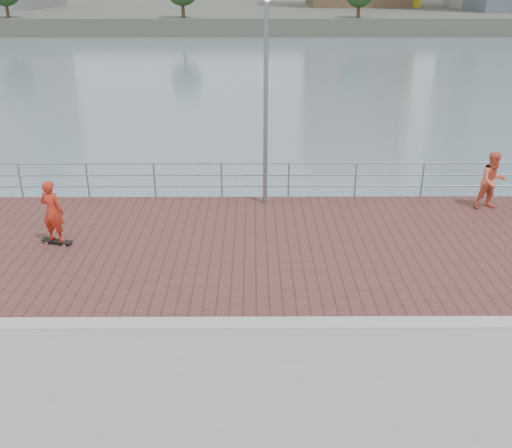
{
  "coord_description": "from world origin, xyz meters",
  "views": [
    {
      "loc": [
        -0.06,
        -9.5,
        6.38
      ],
      "look_at": [
        0.0,
        2.0,
        1.3
      ],
      "focal_mm": 40.0,
      "sensor_mm": 36.0,
      "label": 1
    }
  ],
  "objects_px": {
    "street_lamp": "(267,46)",
    "bystander": "(493,181)",
    "guardrail": "(255,176)",
    "skateboarder": "(52,211)"
  },
  "relations": [
    {
      "from": "street_lamp",
      "to": "bystander",
      "type": "bearing_deg",
      "value": -0.02
    },
    {
      "from": "guardrail",
      "to": "skateboarder",
      "type": "relative_size",
      "value": 23.99
    },
    {
      "from": "guardrail",
      "to": "street_lamp",
      "type": "height_order",
      "value": "street_lamp"
    },
    {
      "from": "guardrail",
      "to": "skateboarder",
      "type": "height_order",
      "value": "skateboarder"
    },
    {
      "from": "guardrail",
      "to": "skateboarder",
      "type": "xyz_separation_m",
      "value": [
        -5.09,
        -3.32,
        0.23
      ]
    },
    {
      "from": "skateboarder",
      "to": "street_lamp",
      "type": "bearing_deg",
      "value": -140.26
    },
    {
      "from": "guardrail",
      "to": "street_lamp",
      "type": "distance_m",
      "value": 4.06
    },
    {
      "from": "guardrail",
      "to": "street_lamp",
      "type": "relative_size",
      "value": 6.01
    },
    {
      "from": "street_lamp",
      "to": "bystander",
      "type": "relative_size",
      "value": 3.81
    },
    {
      "from": "street_lamp",
      "to": "bystander",
      "type": "xyz_separation_m",
      "value": [
        6.57,
        -0.0,
        -3.74
      ]
    }
  ]
}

